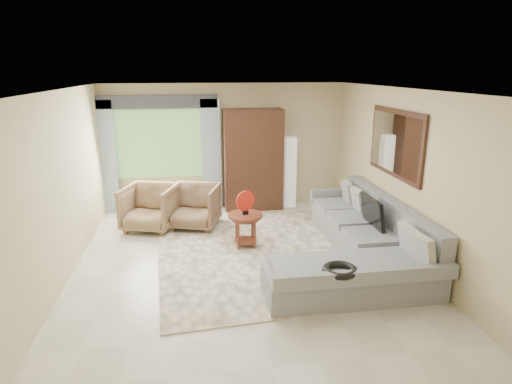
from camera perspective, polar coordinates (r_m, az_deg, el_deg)
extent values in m
plane|color=silver|center=(6.59, -1.71, -9.74)|extent=(6.00, 6.00, 0.00)
cube|color=#FCE6C7|center=(7.03, -0.48, -7.94)|extent=(3.29, 4.22, 0.02)
cube|color=gray|center=(7.44, 13.33, -5.41)|extent=(0.90, 2.40, 0.40)
cube|color=gray|center=(5.84, 12.69, -11.55)|extent=(2.30, 0.80, 0.40)
cube|color=gray|center=(7.09, 17.38, -2.95)|extent=(0.20, 3.20, 0.50)
cube|color=gray|center=(8.47, 10.29, -0.36)|extent=(0.90, 0.16, 0.22)
cube|color=gray|center=(5.35, 14.63, -10.95)|extent=(2.30, 0.10, 0.18)
cube|color=black|center=(6.92, 15.26, -2.61)|extent=(0.14, 0.74, 0.48)
torus|color=black|center=(5.32, 11.14, -10.19)|extent=(0.43, 0.43, 0.09)
cylinder|color=#491E13|center=(7.04, -1.43, -3.12)|extent=(0.58, 0.58, 0.04)
cylinder|color=#491E13|center=(7.14, -1.41, -5.38)|extent=(0.38, 0.38, 0.52)
cylinder|color=red|center=(6.96, -1.44, -1.18)|extent=(0.32, 0.16, 0.34)
imported|color=#8F714E|center=(8.12, -13.98, -2.02)|extent=(1.12, 1.14, 0.83)
imported|color=olive|center=(8.06, -8.25, -1.92)|extent=(1.08, 1.10, 0.80)
imported|color=#999999|center=(9.06, -15.70, -1.40)|extent=(0.51, 0.47, 0.49)
cube|color=black|center=(8.89, -0.41, 4.27)|extent=(1.20, 0.55, 2.10)
cube|color=silver|center=(9.16, 4.51, 2.66)|extent=(0.24, 0.24, 1.50)
cube|color=#669E59|center=(9.01, -12.77, 6.29)|extent=(1.80, 0.04, 1.40)
cube|color=#9EB7CC|center=(9.10, -19.33, 4.28)|extent=(0.40, 0.08, 2.30)
cube|color=#9EB7CC|center=(8.95, -5.97, 4.92)|extent=(0.40, 0.08, 2.30)
cube|color=#1E232D|center=(8.84, -13.14, 11.65)|extent=(2.40, 0.12, 0.26)
cube|color=black|center=(7.09, 18.13, 6.20)|extent=(0.04, 1.70, 1.05)
cube|color=white|center=(7.08, 17.95, 6.20)|extent=(0.02, 1.54, 0.90)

